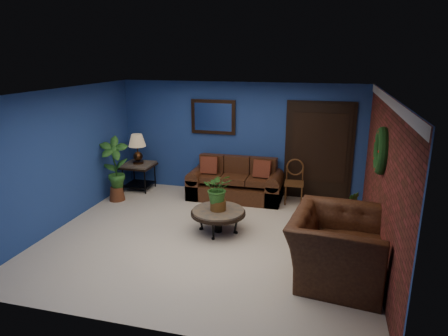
% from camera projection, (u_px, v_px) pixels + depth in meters
% --- Properties ---
extents(floor, '(5.50, 5.50, 0.00)m').
position_uv_depth(floor, '(208.00, 237.00, 6.97)').
color(floor, beige).
rests_on(floor, ground).
extents(wall_back, '(5.50, 0.04, 2.50)m').
position_uv_depth(wall_back, '(239.00, 139.00, 8.95)').
color(wall_back, navy).
rests_on(wall_back, ground).
extents(wall_left, '(0.04, 5.00, 2.50)m').
position_uv_depth(wall_left, '(63.00, 158.00, 7.30)').
color(wall_left, navy).
rests_on(wall_left, ground).
extents(wall_right_brick, '(0.04, 5.00, 2.50)m').
position_uv_depth(wall_right_brick, '(383.00, 181.00, 5.96)').
color(wall_right_brick, maroon).
rests_on(wall_right_brick, ground).
extents(ceiling, '(5.50, 5.00, 0.02)m').
position_uv_depth(ceiling, '(206.00, 92.00, 6.28)').
color(ceiling, silver).
rests_on(ceiling, wall_back).
extents(crown_molding, '(0.03, 5.00, 0.14)m').
position_uv_depth(crown_molding, '(390.00, 102.00, 5.64)').
color(crown_molding, white).
rests_on(crown_molding, wall_right_brick).
extents(wall_mirror, '(1.02, 0.06, 0.77)m').
position_uv_depth(wall_mirror, '(213.00, 117.00, 8.93)').
color(wall_mirror, '#3F2413').
rests_on(wall_mirror, wall_back).
extents(closet_door, '(1.44, 0.06, 2.18)m').
position_uv_depth(closet_door, '(319.00, 152.00, 8.56)').
color(closet_door, black).
rests_on(closet_door, wall_back).
extents(wreath, '(0.16, 0.72, 0.72)m').
position_uv_depth(wreath, '(381.00, 151.00, 5.90)').
color(wreath, black).
rests_on(wreath, wall_right_brick).
extents(sofa, '(2.02, 0.87, 0.91)m').
position_uv_depth(sofa, '(236.00, 185.00, 8.82)').
color(sofa, '#4B2A15').
rests_on(sofa, ground).
extents(coffee_table, '(0.97, 0.97, 0.42)m').
position_uv_depth(coffee_table, '(218.00, 213.00, 7.09)').
color(coffee_table, '#4B4742').
rests_on(coffee_table, ground).
extents(end_table, '(0.69, 0.69, 0.63)m').
position_uv_depth(end_table, '(139.00, 169.00, 9.30)').
color(end_table, '#4B4742').
rests_on(end_table, ground).
extents(table_lamp, '(0.40, 0.40, 0.66)m').
position_uv_depth(table_lamp, '(137.00, 145.00, 9.15)').
color(table_lamp, '#3F2413').
rests_on(table_lamp, end_table).
extents(side_chair, '(0.42, 0.42, 0.93)m').
position_uv_depth(side_chair, '(294.00, 178.00, 8.49)').
color(side_chair, brown).
rests_on(side_chair, ground).
extents(armchair, '(1.45, 1.61, 0.95)m').
position_uv_depth(armchair, '(338.00, 247.00, 5.60)').
color(armchair, '#4B2A15').
rests_on(armchair, ground).
extents(coffee_plant, '(0.59, 0.54, 0.68)m').
position_uv_depth(coffee_plant, '(218.00, 190.00, 6.97)').
color(coffee_plant, brown).
rests_on(coffee_plant, coffee_table).
extents(floor_plant, '(0.41, 0.37, 0.78)m').
position_uv_depth(floor_plant, '(348.00, 211.00, 7.05)').
color(floor_plant, brown).
rests_on(floor_plant, ground).
extents(tall_plant, '(0.71, 0.59, 1.40)m').
position_uv_depth(tall_plant, '(115.00, 167.00, 8.53)').
color(tall_plant, brown).
rests_on(tall_plant, ground).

